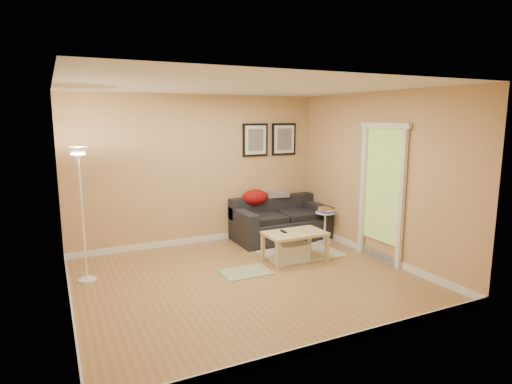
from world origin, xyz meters
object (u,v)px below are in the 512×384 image
at_px(storage_bin, 293,252).
at_px(book_stack, 326,210).
at_px(floor_lamp, 83,219).
at_px(sofa, 281,219).
at_px(coffee_table, 295,247).
at_px(side_table, 325,227).

bearing_deg(storage_bin, book_stack, 31.40).
bearing_deg(floor_lamp, book_stack, 1.88).
bearing_deg(sofa, floor_lamp, -169.55).
relative_size(storage_bin, floor_lamp, 0.25).
bearing_deg(sofa, coffee_table, -108.85).
relative_size(coffee_table, side_table, 1.71).
xyz_separation_m(sofa, floor_lamp, (-3.38, -0.62, 0.50)).
height_order(sofa, floor_lamp, floor_lamp).
distance_m(sofa, storage_bin, 1.24).
relative_size(sofa, book_stack, 6.37).
height_order(sofa, side_table, sofa).
xyz_separation_m(sofa, side_table, (0.64, -0.48, -0.10)).
relative_size(sofa, coffee_table, 1.83).
bearing_deg(coffee_table, book_stack, 38.90).
relative_size(sofa, floor_lamp, 0.92).
bearing_deg(book_stack, side_table, 144.17).
relative_size(side_table, book_stack, 2.03).
relative_size(side_table, floor_lamp, 0.29).
relative_size(storage_bin, side_table, 0.86).
bearing_deg(side_table, floor_lamp, -178.01).
distance_m(sofa, side_table, 0.81).
height_order(coffee_table, side_table, side_table).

